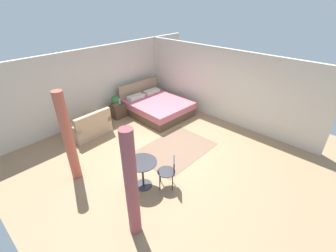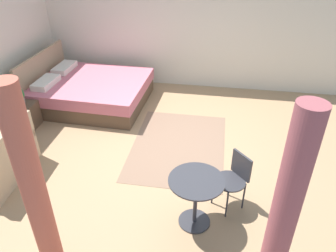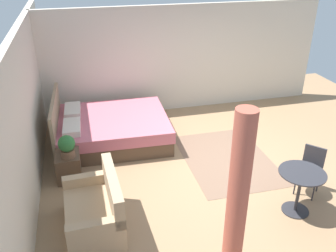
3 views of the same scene
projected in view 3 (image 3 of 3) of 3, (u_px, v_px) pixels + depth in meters
The scene contains 12 objects.
ground_plane at pixel (224, 163), 6.88m from camera, with size 8.48×9.79×0.02m, color #9E7A56.
wall_back at pixel (24, 123), 5.55m from camera, with size 8.48×0.12×2.52m, color beige.
wall_right at pixel (184, 58), 8.67m from camera, with size 0.12×6.79×2.52m, color beige.
area_rug at pixel (227, 159), 6.99m from camera, with size 2.23×1.59×0.01m, color #7F604C.
bed at pixel (110, 128), 7.51m from camera, with size 1.97×2.32×1.04m.
couch at pixel (96, 211), 5.19m from camera, with size 1.27×0.81×0.86m.
nightstand at pixel (69, 166), 6.33m from camera, with size 0.52×0.42×0.48m.
potted_plant at pixel (67, 146), 6.05m from camera, with size 0.28×0.28×0.41m.
vase at pixel (63, 146), 6.27m from camera, with size 0.11×0.11×0.20m.
balcony_table at pixel (300, 184), 5.41m from camera, with size 0.69×0.69×0.72m.
cafe_chair_near_window at pixel (311, 166), 5.88m from camera, with size 0.60×0.60×0.80m.
curtain_right at pixel (237, 204), 3.99m from camera, with size 0.24×0.24×2.31m.
Camera 3 is at (-5.37, 2.48, 3.73)m, focal length 38.60 mm.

